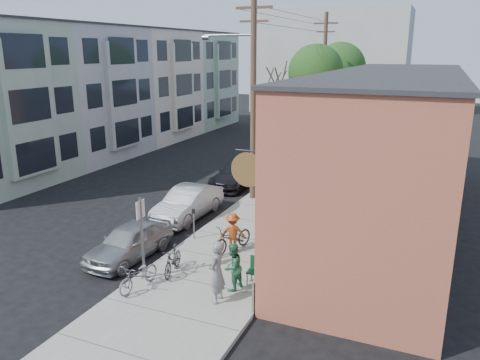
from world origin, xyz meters
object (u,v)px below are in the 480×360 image
at_px(utility_pole_near, 252,94).
at_px(patio_chair_a, 255,271).
at_px(tree_leafy_far, 340,68).
at_px(patron_grey, 217,272).
at_px(parking_meter_near, 194,219).
at_px(car_4, 300,137).
at_px(patron_green, 233,267).
at_px(parked_bike_a, 173,260).
at_px(bus, 286,118).
at_px(parked_bike_b, 139,275).
at_px(car_0, 129,241).
at_px(parking_meter_far, 280,161).
at_px(patio_chair_b, 270,263).
at_px(car_1, 188,203).
at_px(tree_leafy_mid, 316,72).
at_px(tree_bare, 272,143).
at_px(cyclist, 233,232).
at_px(sign_post, 142,231).
at_px(car_2, 238,174).
at_px(car_3, 278,150).

bearing_deg(utility_pole_near, patio_chair_a, -67.62).
bearing_deg(tree_leafy_far, patron_grey, -85.15).
height_order(parking_meter_near, car_4, parking_meter_near).
relative_size(parking_meter_near, patron_green, 0.81).
distance_m(patio_chair_a, parked_bike_a, 2.86).
relative_size(parking_meter_near, bus, 0.13).
bearing_deg(parked_bike_a, parked_bike_b, -119.09).
bearing_deg(parked_bike_b, car_0, 139.05).
bearing_deg(parked_bike_a, parking_meter_far, 82.27).
bearing_deg(car_0, parking_meter_far, 87.54).
height_order(patio_chair_b, parked_bike_b, parked_bike_b).
relative_size(patio_chair_b, parked_bike_a, 0.56).
bearing_deg(car_1, tree_leafy_mid, 83.17).
height_order(parking_meter_near, patron_grey, patron_grey).
relative_size(utility_pole_near, tree_bare, 1.97).
height_order(parking_meter_far, cyclist, cyclist).
relative_size(sign_post, parking_meter_near, 2.26).
height_order(sign_post, patio_chair_a, sign_post).
relative_size(parked_bike_b, car_2, 0.37).
xyz_separation_m(parking_meter_far, tree_leafy_mid, (0.55, 5.66, 5.01)).
xyz_separation_m(patron_grey, patron_green, (0.13, 0.86, -0.20)).
bearing_deg(car_4, bus, 122.63).
bearing_deg(sign_post, tree_bare, 87.76).
distance_m(sign_post, tree_bare, 11.53).
bearing_deg(cyclist, bus, -99.07).
xyz_separation_m(tree_leafy_mid, car_4, (-2.04, 3.91, -5.30)).
height_order(utility_pole_near, patio_chair_a, utility_pole_near).
distance_m(parking_meter_far, car_2, 3.24).
height_order(tree_bare, car_2, tree_bare).
bearing_deg(bus, car_1, -85.48).
xyz_separation_m(patio_chair_a, car_1, (-5.20, 4.90, 0.12)).
height_order(patio_chair_b, car_2, car_2).
height_order(patio_chair_a, car_0, car_0).
xyz_separation_m(utility_pole_near, cyclist, (1.79, -6.41, -4.51)).
height_order(car_1, bus, bus).
height_order(parking_meter_far, car_3, car_3).
bearing_deg(parking_meter_near, car_0, -122.46).
height_order(tree_leafy_mid, bus, tree_leafy_mid).
height_order(patio_chair_a, patron_grey, patron_grey).
distance_m(parking_meter_near, bus, 26.34).
distance_m(sign_post, car_3, 18.63).
relative_size(parking_meter_near, parking_meter_far, 1.00).
xyz_separation_m(tree_bare, bus, (-5.00, 18.10, -1.31)).
xyz_separation_m(sign_post, car_4, (-1.59, 24.14, -1.14)).
relative_size(tree_leafy_mid, patio_chair_a, 8.78).
bearing_deg(parking_meter_far, patio_chair_b, -73.12).
bearing_deg(parked_bike_a, parking_meter_near, 94.08).
height_order(parking_meter_far, parked_bike_a, parking_meter_far).
bearing_deg(bus, cyclist, -78.85).
height_order(utility_pole_near, cyclist, utility_pole_near).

